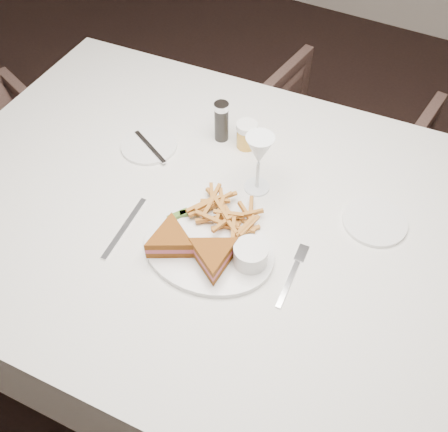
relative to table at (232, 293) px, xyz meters
name	(u,v)px	position (x,y,z in m)	size (l,w,h in m)	color
ground	(178,316)	(-0.24, 0.01, -0.38)	(5.00, 5.00, 0.00)	black
table	(232,293)	(0.00, 0.00, 0.00)	(1.65, 1.10, 0.75)	silver
chair_far	(329,153)	(0.02, 0.80, -0.06)	(0.62, 0.58, 0.64)	#4A342D
table_setting	(224,213)	(-0.01, -0.03, 0.41)	(0.81, 0.56, 0.18)	white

